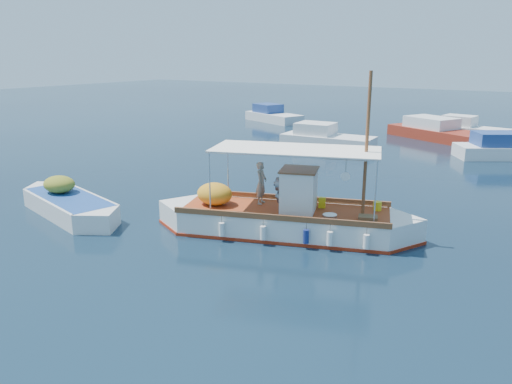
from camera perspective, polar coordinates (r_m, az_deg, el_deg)
The scene contains 8 objects.
ground at distance 18.03m, azimuth 2.72°, elevation -4.65°, with size 160.00×160.00×0.00m, color black.
fishing_caique at distance 17.87m, azimuth 3.12°, elevation -3.09°, with size 9.17×4.74×5.90m.
dinghy at distance 21.34m, azimuth -20.60°, elevation -1.47°, with size 6.49×3.04×1.64m.
bg_boat_nw at distance 34.95m, azimuth 7.91°, elevation 5.96°, with size 6.39×2.70×1.80m.
bg_boat_n at distance 39.75m, azimuth 20.46°, elevation 6.28°, with size 9.18×6.52×1.80m.
bg_boat_ne at distance 34.42m, azimuth 26.88°, elevation 4.28°, with size 6.75×5.31×1.80m.
bg_boat_far_w at distance 47.77m, azimuth 1.90°, elevation 8.64°, with size 6.56×4.43×1.80m.
bg_boat_far_n at distance 42.08m, azimuth 23.02°, elevation 6.49°, with size 5.95×2.92×1.80m.
Camera 1 is at (8.31, -14.74, 6.22)m, focal length 35.00 mm.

